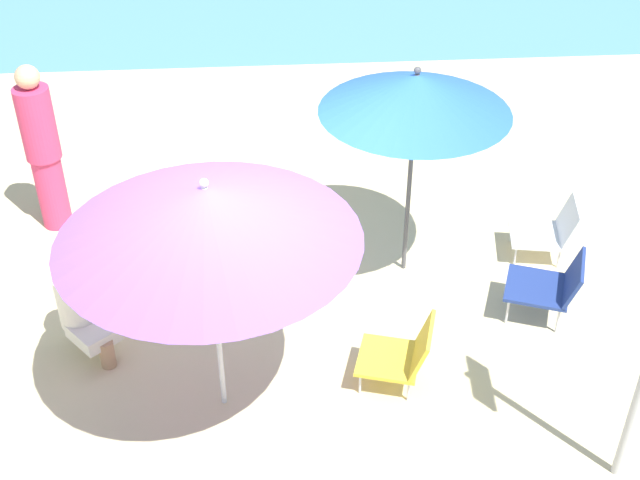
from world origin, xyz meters
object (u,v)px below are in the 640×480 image
at_px(person_a, 43,149).
at_px(person_b, 80,304).
at_px(beach_bag, 157,291).
at_px(beach_chair_b, 550,229).
at_px(umbrella_blue, 416,93).
at_px(umbrella_purple, 207,214).
at_px(beach_chair_c, 551,284).
at_px(beach_chair_d, 403,354).

relative_size(person_a, person_b, 1.82).
bearing_deg(beach_bag, beach_chair_b, 7.12).
relative_size(umbrella_blue, umbrella_purple, 0.97).
bearing_deg(umbrella_purple, person_b, 148.50).
bearing_deg(beach_chair_b, beach_bag, 17.36).
bearing_deg(umbrella_blue, beach_chair_c, -34.20).
height_order(umbrella_purple, beach_chair_c, umbrella_purple).
relative_size(beach_chair_b, beach_chair_d, 0.99).
xyz_separation_m(person_b, beach_bag, (0.51, 0.54, -0.33)).
xyz_separation_m(beach_chair_d, person_b, (-2.47, 0.57, 0.17)).
bearing_deg(beach_chair_b, beach_chair_d, 54.26).
height_order(beach_chair_c, beach_chair_d, beach_chair_c).
bearing_deg(umbrella_blue, person_a, 163.68).
xyz_separation_m(beach_chair_b, person_b, (-4.07, -0.98, 0.18)).
bearing_deg(beach_chair_d, umbrella_purple, 20.95).
distance_m(umbrella_purple, beach_bag, 2.07).
distance_m(person_b, beach_bag, 0.81).
bearing_deg(person_b, person_a, 156.18).
xyz_separation_m(person_a, person_b, (0.57, -1.84, -0.38)).
relative_size(umbrella_blue, beach_chair_b, 3.05).
distance_m(umbrella_blue, beach_bag, 2.75).
xyz_separation_m(umbrella_purple, person_b, (-1.11, 0.68, -1.24)).
bearing_deg(umbrella_blue, umbrella_purple, -135.89).
height_order(beach_chair_d, person_b, person_b).
xyz_separation_m(beach_chair_d, beach_bag, (-1.95, 1.10, -0.16)).
bearing_deg(beach_bag, person_a, 129.61).
height_order(umbrella_blue, person_b, umbrella_blue).
xyz_separation_m(umbrella_purple, beach_chair_d, (1.36, 0.11, -1.41)).
height_order(umbrella_purple, beach_chair_b, umbrella_purple).
xyz_separation_m(beach_chair_c, beach_chair_d, (-1.35, -0.70, -0.04)).
height_order(beach_chair_d, person_a, person_a).
xyz_separation_m(person_a, beach_bag, (1.08, -1.30, -0.71)).
relative_size(beach_chair_b, beach_bag, 2.44).
bearing_deg(beach_chair_d, beach_chair_b, -119.77).
xyz_separation_m(umbrella_blue, umbrella_purple, (-1.61, -1.56, -0.04)).
relative_size(beach_chair_d, beach_bag, 2.47).
height_order(beach_chair_c, beach_bag, beach_chair_c).
distance_m(umbrella_purple, beach_chair_b, 3.68).
bearing_deg(beach_chair_c, beach_chair_d, 48.02).
relative_size(umbrella_purple, beach_chair_d, 3.11).
height_order(beach_chair_b, person_b, person_b).
bearing_deg(beach_chair_b, umbrella_purple, 39.52).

